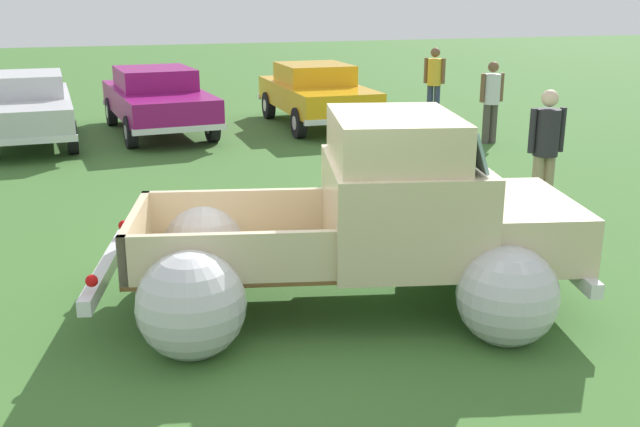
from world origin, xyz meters
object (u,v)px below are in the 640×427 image
Objects in this scene: show_car_0 at (24,105)px; spectator_0 at (434,79)px; spectator_2 at (491,97)px; lane_cone_0 at (405,202)px; show_car_1 at (157,98)px; show_car_2 at (316,92)px; spectator_1 at (546,145)px; vintage_pickup_truck at (375,232)px.

show_car_0 is 9.37m from spectator_0.
lane_cone_0 is at bearing -40.63° from spectator_2.
show_car_1 is (2.75, 0.30, -0.00)m from show_car_0.
show_car_0 is at bearing -88.36° from show_car_2.
spectator_0 reaches higher than show_car_0.
spectator_2 is at bearing -16.60° from spectator_1.
show_car_0 is at bearing 48.45° from spectator_1.
show_car_1 is 9.29m from spectator_1.
show_car_1 is at bearing -116.97° from spectator_2.
vintage_pickup_truck is 1.07× the size of show_car_0.
spectator_2 is at bearing -142.88° from spectator_0.
show_car_0 is (-3.75, 9.99, 0.03)m from vintage_pickup_truck.
show_car_2 is at bearing 82.74° from show_car_1.
spectator_0 is at bearing 86.76° from show_car_2.
show_car_0 is 7.33× the size of lane_cone_0.
spectator_2 is (-0.19, -2.98, -0.05)m from spectator_0.
vintage_pickup_truck is 2.93× the size of spectator_2.
spectator_1 is (-2.22, -7.81, 0.01)m from spectator_0.
show_car_2 is 4.22m from spectator_2.
spectator_1 is (4.40, -8.17, 0.23)m from show_car_1.
show_car_1 is (-1.01, 10.28, 0.03)m from vintage_pickup_truck.
spectator_0 is at bearing 176.88° from spectator_2.
show_car_0 is at bearing 130.31° from spectator_0.
lane_cone_0 is (-4.02, -4.61, -0.65)m from spectator_2.
spectator_0 is 0.99× the size of spectator_1.
spectator_1 reaches higher than show_car_0.
show_car_2 is (2.65, 10.12, 0.02)m from vintage_pickup_truck.
show_car_2 is 7.90m from lane_cone_0.
vintage_pickup_truck is at bearing -14.16° from show_car_2.
show_car_1 is at bearing 94.26° from show_car_0.
spectator_1 is (3.40, 2.11, 0.26)m from vintage_pickup_truck.
show_car_0 is 1.08× the size of show_car_2.
spectator_1 is at bearing -6.29° from lane_cone_0.
vintage_pickup_truck is 10.46m from show_car_2.
show_car_2 is 2.98m from spectator_0.
lane_cone_0 is at bearing 89.92° from spectator_1.
spectator_0 reaches higher than show_car_1.
spectator_1 reaches higher than lane_cone_0.
spectator_0 is 2.99m from spectator_2.
lane_cone_0 is at bearing 32.08° from show_car_0.
lane_cone_0 is (5.16, -7.66, -0.47)m from show_car_0.
spectator_0 is (2.97, -0.19, 0.23)m from show_car_2.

